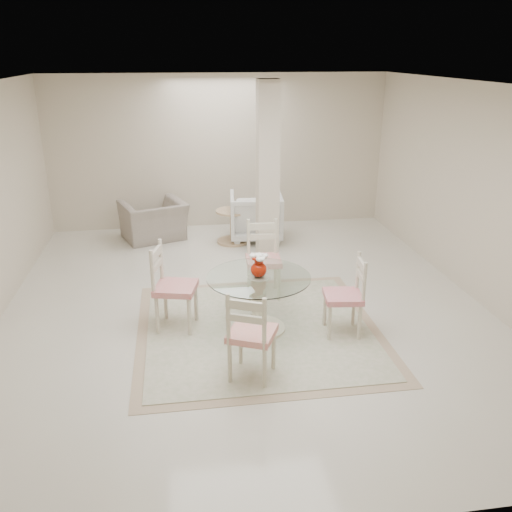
{
  "coord_description": "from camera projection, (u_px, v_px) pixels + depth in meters",
  "views": [
    {
      "loc": [
        -0.79,
        -6.18,
        3.05
      ],
      "look_at": [
        0.07,
        -0.46,
        0.85
      ],
      "focal_mm": 38.0,
      "sensor_mm": 36.0,
      "label": 1
    }
  ],
  "objects": [
    {
      "name": "area_rug",
      "position": [
        259.0,
        330.0,
        6.3
      ],
      "size": [
        2.79,
        2.79,
        0.02
      ],
      "color": "tan",
      "rests_on": "ground"
    },
    {
      "name": "dining_chair_east",
      "position": [
        349.0,
        290.0,
        6.05
      ],
      "size": [
        0.46,
        0.46,
        1.03
      ],
      "rotation": [
        0.0,
        0.0,
        -1.69
      ],
      "color": "beige",
      "rests_on": "ground"
    },
    {
      "name": "dining_table",
      "position": [
        259.0,
        303.0,
        6.18
      ],
      "size": [
        1.17,
        1.17,
        0.68
      ],
      "rotation": [
        0.0,
        0.0,
        -0.22
      ],
      "color": "beige",
      "rests_on": "ground"
    },
    {
      "name": "side_table",
      "position": [
        232.0,
        228.0,
        9.1
      ],
      "size": [
        0.54,
        0.54,
        0.57
      ],
      "color": "tan",
      "rests_on": "ground"
    },
    {
      "name": "red_vase",
      "position": [
        259.0,
        265.0,
        6.02
      ],
      "size": [
        0.21,
        0.2,
        0.28
      ],
      "color": "#A51805",
      "rests_on": "dining_table"
    },
    {
      "name": "recliner_taupe",
      "position": [
        154.0,
        221.0,
        9.24
      ],
      "size": [
        1.26,
        1.18,
        0.66
      ],
      "primitive_type": "imported",
      "rotation": [
        0.0,
        0.0,
        3.49
      ],
      "color": "gray",
      "rests_on": "ground"
    },
    {
      "name": "armchair_white",
      "position": [
        256.0,
        216.0,
        9.22
      ],
      "size": [
        0.95,
        0.97,
        0.81
      ],
      "primitive_type": "imported",
      "rotation": [
        0.0,
        0.0,
        3.04
      ],
      "color": "silver",
      "rests_on": "ground"
    },
    {
      "name": "dining_chair_west",
      "position": [
        169.0,
        281.0,
        6.16
      ],
      "size": [
        0.55,
        0.55,
        1.13
      ],
      "rotation": [
        0.0,
        0.0,
        1.32
      ],
      "color": "beige",
      "rests_on": "ground"
    },
    {
      "name": "dining_chair_south",
      "position": [
        250.0,
        329.0,
        5.16
      ],
      "size": [
        0.56,
        0.56,
        1.07
      ],
      "rotation": [
        0.0,
        0.0,
        2.71
      ],
      "color": "beige",
      "rests_on": "ground"
    },
    {
      "name": "dining_chair_north",
      "position": [
        263.0,
        253.0,
        7.05
      ],
      "size": [
        0.47,
        0.47,
        1.1
      ],
      "rotation": [
        0.0,
        0.0,
        -0.06
      ],
      "color": "beige",
      "rests_on": "ground"
    },
    {
      "name": "column",
      "position": [
        268.0,
        178.0,
        7.69
      ],
      "size": [
        0.3,
        0.3,
        2.7
      ],
      "primitive_type": "cube",
      "color": "beige",
      "rests_on": "ground"
    },
    {
      "name": "ground",
      "position": [
        245.0,
        306.0,
        6.9
      ],
      "size": [
        7.0,
        7.0,
        0.0
      ],
      "primitive_type": "plane",
      "color": "silver",
      "rests_on": "ground"
    },
    {
      "name": "room_shell",
      "position": [
        244.0,
        161.0,
        6.24
      ],
      "size": [
        6.02,
        7.02,
        2.71
      ],
      "color": "beige",
      "rests_on": "ground"
    }
  ]
}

